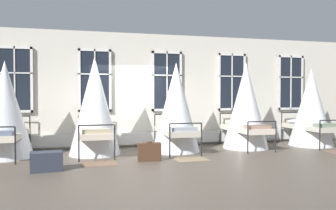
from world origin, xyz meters
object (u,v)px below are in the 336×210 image
(travel_trunk, at_px, (46,161))
(cot_sixth, at_px, (311,108))
(cot_third, at_px, (95,107))
(cot_fifth, at_px, (246,107))
(cot_fourth, at_px, (176,109))
(suitcase_dark, at_px, (149,152))
(cot_second, at_px, (5,111))

(travel_trunk, bearing_deg, cot_sixth, 13.16)
(cot_third, distance_m, cot_fifth, 4.45)
(cot_fifth, bearing_deg, cot_fourth, 92.43)
(cot_sixth, height_order, suitcase_dark, cot_sixth)
(cot_sixth, bearing_deg, cot_third, 90.57)
(cot_fourth, relative_size, cot_sixth, 1.03)
(travel_trunk, bearing_deg, suitcase_dark, 13.07)
(cot_fifth, distance_m, cot_sixth, 2.25)
(cot_second, relative_size, travel_trunk, 3.84)
(cot_sixth, bearing_deg, travel_trunk, 103.73)
(cot_second, bearing_deg, cot_third, -89.77)
(cot_second, relative_size, cot_fifth, 0.96)
(cot_fourth, xyz_separation_m, cot_sixth, (4.45, 0.03, -0.03))
(cot_fifth, height_order, suitcase_dark, cot_fifth)
(cot_third, xyz_separation_m, cot_fourth, (2.25, -0.03, -0.05))
(cot_second, xyz_separation_m, cot_third, (2.21, -0.05, 0.07))
(cot_second, relative_size, cot_third, 0.94)
(cot_sixth, bearing_deg, cot_second, 90.27)
(cot_third, relative_size, suitcase_dark, 4.54)
(cot_third, bearing_deg, cot_second, 88.27)
(suitcase_dark, distance_m, travel_trunk, 2.36)
(cot_second, height_order, travel_trunk, cot_second)
(cot_fifth, relative_size, travel_trunk, 4.01)
(cot_sixth, bearing_deg, cot_fifth, 89.51)
(cot_third, bearing_deg, cot_fifth, -90.03)
(cot_third, relative_size, travel_trunk, 4.08)
(cot_fourth, bearing_deg, cot_second, 89.83)
(cot_fourth, height_order, cot_sixth, cot_fourth)
(cot_fifth, bearing_deg, cot_third, 91.07)
(cot_second, height_order, suitcase_dark, cot_second)
(cot_third, bearing_deg, travel_trunk, 149.11)
(cot_third, distance_m, suitcase_dark, 2.06)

